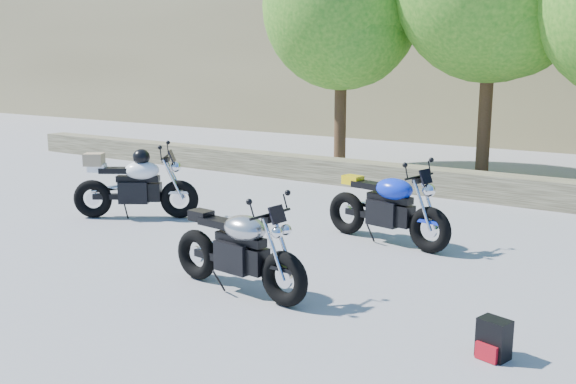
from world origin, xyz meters
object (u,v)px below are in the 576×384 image
object	(u,v)px
silver_bike	(239,251)
backpack	(493,339)
blue_bike	(387,208)
white_bike	(135,184)

from	to	relation	value
silver_bike	backpack	xyz separation A→B (m)	(2.80, -0.06, -0.30)
silver_bike	blue_bike	distance (m)	2.75
blue_bike	white_bike	bearing A→B (deg)	-156.94
backpack	silver_bike	bearing A→B (deg)	-166.45
white_bike	blue_bike	bearing A→B (deg)	-20.17
silver_bike	white_bike	distance (m)	3.97
silver_bike	white_bike	xyz separation A→B (m)	(-3.55, 1.79, 0.08)
silver_bike	white_bike	world-z (taller)	white_bike
silver_bike	backpack	size ratio (longest dim) A/B	5.55
blue_bike	backpack	world-z (taller)	blue_bike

